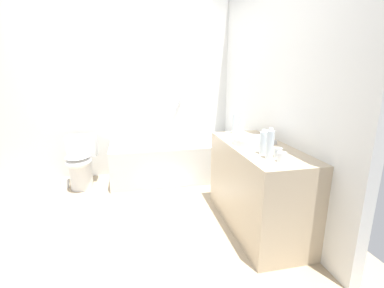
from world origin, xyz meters
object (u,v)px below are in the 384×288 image
at_px(toilet, 81,163).
at_px(soap_dish, 265,150).
at_px(water_bottle_0, 236,123).
at_px(water_bottle_3, 241,127).
at_px(drinking_glass_1, 278,152).
at_px(sink_basin, 252,141).
at_px(water_bottle_1, 264,143).
at_px(sink_faucet, 271,139).
at_px(bath_mat, 173,196).
at_px(toilet_paper_roll, 65,183).
at_px(drinking_glass_0, 282,157).
at_px(bathtub, 171,160).
at_px(water_bottle_2, 270,144).

height_order(toilet, soap_dish, soap_dish).
bearing_deg(soap_dish, toilet, 139.67).
xyz_separation_m(water_bottle_0, soap_dish, (0.01, -0.71, -0.10)).
bearing_deg(water_bottle_3, soap_dish, -88.25).
xyz_separation_m(water_bottle_3, drinking_glass_1, (0.03, -0.72, -0.07)).
bearing_deg(sink_basin, water_bottle_1, -97.34).
xyz_separation_m(toilet, sink_basin, (1.80, -1.30, 0.52)).
height_order(drinking_glass_1, soap_dish, drinking_glass_1).
bearing_deg(sink_faucet, soap_dish, -126.97).
height_order(sink_basin, soap_dish, sink_basin).
height_order(sink_basin, drinking_glass_1, drinking_glass_1).
bearing_deg(bath_mat, toilet_paper_roll, 156.77).
bearing_deg(drinking_glass_0, sink_faucet, 69.62).
height_order(bathtub, water_bottle_2, bathtub).
height_order(bath_mat, toilet_paper_roll, toilet_paper_roll).
bearing_deg(drinking_glass_1, sink_basin, 94.67).
relative_size(bathtub, toilet, 2.42).
height_order(water_bottle_3, toilet_paper_roll, water_bottle_3).
xyz_separation_m(sink_faucet, drinking_glass_0, (-0.20, -0.55, 0.00)).
height_order(drinking_glass_1, toilet_paper_roll, drinking_glass_1).
distance_m(sink_basin, sink_faucet, 0.21).
xyz_separation_m(toilet, toilet_paper_roll, (-0.23, 0.02, -0.28)).
relative_size(sink_faucet, water_bottle_3, 0.66).
xyz_separation_m(toilet, sink_faucet, (2.00, -1.30, 0.52)).
bearing_deg(water_bottle_3, bath_mat, 146.04).
distance_m(bathtub, soap_dish, 1.78).
distance_m(sink_faucet, drinking_glass_0, 0.58).
height_order(water_bottle_0, drinking_glass_1, water_bottle_0).
xyz_separation_m(water_bottle_0, water_bottle_2, (-0.07, -0.92, 0.00)).
bearing_deg(water_bottle_0, drinking_glass_0, -90.59).
xyz_separation_m(sink_faucet, soap_dish, (-0.18, -0.24, -0.02)).
bearing_deg(drinking_glass_0, bathtub, 107.84).
xyz_separation_m(water_bottle_1, water_bottle_3, (0.05, 0.61, 0.01)).
distance_m(sink_basin, drinking_glass_0, 0.55).
bearing_deg(sink_faucet, water_bottle_1, -127.02).
distance_m(sink_basin, water_bottle_1, 0.34).
height_order(drinking_glass_0, toilet_paper_roll, drinking_glass_0).
height_order(bathtub, drinking_glass_1, bathtub).
distance_m(sink_faucet, soap_dish, 0.31).
distance_m(toilet, toilet_paper_roll, 0.36).
relative_size(water_bottle_3, toilet_paper_roll, 1.81).
height_order(bathtub, soap_dish, bathtub).
relative_size(toilet, water_bottle_3, 2.94).
bearing_deg(bath_mat, sink_basin, -47.66).
bearing_deg(water_bottle_3, drinking_glass_1, -87.59).
bearing_deg(bath_mat, sink_faucet, -40.02).
xyz_separation_m(toilet, drinking_glass_1, (1.83, -1.74, 0.53)).
distance_m(bathtub, sink_basin, 1.57).
xyz_separation_m(bathtub, drinking_glass_1, (0.64, -1.76, 0.59)).
xyz_separation_m(sink_faucet, water_bottle_0, (-0.19, 0.46, 0.08)).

